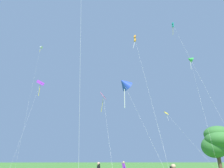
% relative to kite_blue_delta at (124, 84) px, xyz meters
% --- Properties ---
extents(kite_blue_delta, '(4.19, 9.72, 13.60)m').
position_rel_kite_blue_delta_xyz_m(kite_blue_delta, '(0.00, 0.00, 0.00)').
color(kite_blue_delta, blue).
rests_on(kite_blue_delta, ground_plane).
extents(kite_green_small, '(2.78, 6.95, 17.90)m').
position_rel_kite_blue_delta_xyz_m(kite_green_small, '(11.17, 0.75, 4.88)').
color(kite_green_small, green).
rests_on(kite_green_small, ground_plane).
extents(kite_orange_box, '(0.93, 7.99, 17.67)m').
position_rel_kite_blue_delta_xyz_m(kite_orange_box, '(0.98, -4.87, 4.36)').
color(kite_orange_box, orange).
rests_on(kite_orange_box, ground_plane).
extents(kite_teal_box, '(2.52, 7.86, 24.01)m').
position_rel_kite_blue_delta_xyz_m(kite_teal_box, '(8.80, -0.19, 10.27)').
color(kite_teal_box, teal).
rests_on(kite_teal_box, ground_plane).
extents(kite_purple_streamer, '(1.47, 11.12, 17.48)m').
position_rel_kite_blue_delta_xyz_m(kite_purple_streamer, '(-15.89, 11.36, 3.39)').
color(kite_purple_streamer, purple).
rests_on(kite_purple_streamer, ground_plane).
extents(kite_yellow_diamond, '(4.10, 8.98, 10.66)m').
position_rel_kite_blue_delta_xyz_m(kite_yellow_diamond, '(9.54, 9.03, -2.86)').
color(kite_yellow_diamond, yellow).
rests_on(kite_yellow_diamond, ground_plane).
extents(kite_pink_low, '(1.54, 8.36, 11.65)m').
position_rel_kite_blue_delta_xyz_m(kite_pink_low, '(-3.05, 1.81, -2.06)').
color(kite_pink_low, pink).
rests_on(kite_pink_low, ground_plane).
extents(kite_white_distant, '(1.86, 7.93, 30.15)m').
position_rel_kite_blue_delta_xyz_m(kite_white_distant, '(-19.45, 18.80, 17.09)').
color(kite_white_distant, white).
rests_on(kite_white_distant, ground_plane).
extents(person_in_red_shirt, '(0.43, 0.42, 1.63)m').
position_rel_kite_blue_delta_xyz_m(person_in_red_shirt, '(-1.15, -6.62, -11.42)').
color(person_in_red_shirt, '#2D3351').
rests_on(person_in_red_shirt, ground_plane).
extents(tree_left_oak, '(4.56, 4.62, 6.79)m').
position_rel_kite_blue_delta_xyz_m(tree_left_oak, '(14.49, 2.99, -7.87)').
color(tree_left_oak, brown).
rests_on(tree_left_oak, ground_plane).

